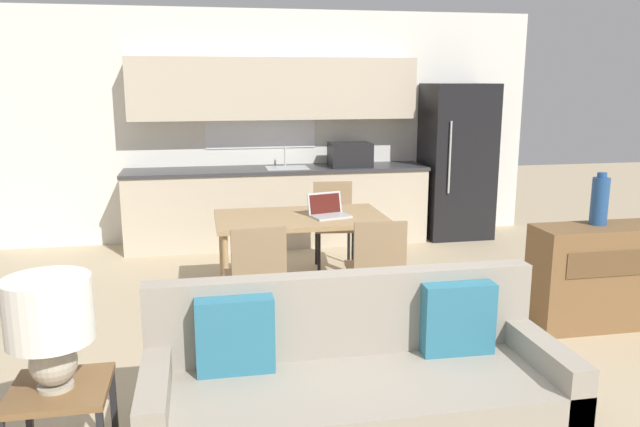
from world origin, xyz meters
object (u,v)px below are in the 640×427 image
dining_table (301,223)px  dining_chair_near_left (257,274)px  dining_chair_far_right (334,220)px  laptop (328,211)px  table_lamp (49,320)px  refrigerator (457,161)px  dining_chair_near_right (377,266)px  credenza (606,276)px  vase (600,201)px  side_table (63,421)px  couch (354,385)px

dining_table → dining_chair_near_left: dining_chair_near_left is taller
dining_chair_far_right → laptop: 0.95m
dining_table → table_lamp: (-1.53, -2.44, 0.18)m
refrigerator → dining_chair_near_right: size_ratio=2.13×
credenza → vase: bearing=147.7°
side_table → credenza: size_ratio=0.44×
dining_chair_near_left → dining_chair_near_right: same height
side_table → table_lamp: bearing=-144.4°
dining_table → dining_chair_far_right: 0.97m
vase → laptop: bearing=152.2°
couch → credenza: bearing=27.8°
refrigerator → table_lamp: bearing=-131.3°
laptop → couch: bearing=-113.2°
couch → credenza: 2.63m
dining_table → laptop: laptop is taller
laptop → side_table: bearing=-141.3°
side_table → dining_chair_near_left: size_ratio=0.60×
side_table → table_lamp: 0.50m
side_table → table_lamp: size_ratio=0.99×
couch → vase: (2.25, 1.28, 0.66)m
dining_table → dining_chair_near_right: bearing=-59.5°
vase → credenza: bearing=-32.3°
dining_chair_far_right → vase: bearing=-41.9°
couch → side_table: couch is taller
table_lamp → dining_chair_near_right: 2.62m
dining_chair_far_right → table_lamp: bearing=-115.1°
table_lamp → dining_chair_near_left: table_lamp is taller
table_lamp → dining_chair_near_left: 1.98m
laptop → dining_chair_far_right: bearing=59.6°
refrigerator → side_table: 5.72m
dining_chair_near_left → dining_chair_near_right: bearing=176.8°
refrigerator → table_lamp: 5.71m
refrigerator → dining_chair_near_right: refrigerator is taller
dining_chair_near_right → dining_table: bearing=-54.8°
table_lamp → dining_chair_far_right: size_ratio=0.60×
vase → refrigerator: bearing=88.4°
refrigerator → laptop: 2.76m
couch → dining_chair_near_right: size_ratio=2.45×
laptop → credenza: bearing=-42.9°
refrigerator → dining_table: bearing=-140.3°
couch → side_table: bearing=-176.0°
credenza → laptop: bearing=152.0°
vase → dining_chair_far_right: 2.57m
vase → laptop: (-1.92, 1.01, -0.21)m
dining_table → side_table: (-1.52, -2.43, -0.32)m
dining_table → refrigerator: bearing=39.7°
vase → laptop: vase is taller
refrigerator → dining_chair_near_left: (-2.70, -2.67, -0.43)m
refrigerator → table_lamp: refrigerator is taller
side_table → vase: 3.98m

